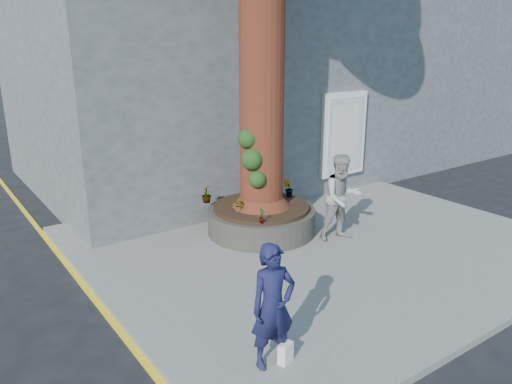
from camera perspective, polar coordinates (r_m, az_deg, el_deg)
ground at (r=8.99m, az=4.00°, el=-10.20°), size 120.00×120.00×0.00m
pavement at (r=10.54m, az=6.92°, el=-5.65°), size 9.00×8.00×0.12m
yellow_line at (r=8.50m, az=-17.18°, el=-12.70°), size 0.10×30.00×0.01m
stone_shop at (r=15.39m, az=-5.76°, el=13.47°), size 10.30×8.30×6.30m
neighbour_shop at (r=20.56m, az=14.55°, el=13.49°), size 6.00×8.00×6.00m
planter at (r=10.72m, az=0.61°, el=-3.10°), size 2.30×2.30×0.60m
man at (r=6.34m, az=1.95°, el=-12.95°), size 0.66×0.49×1.65m
woman at (r=10.31m, az=9.79°, el=-0.64°), size 1.01×0.87×1.80m
shopping_bag at (r=6.73m, az=3.39°, el=-17.89°), size 0.23×0.18×0.28m
plant_a at (r=9.57m, az=0.62°, el=-2.62°), size 0.21×0.20×0.33m
plant_b at (r=11.17m, az=3.71°, el=0.42°), size 0.30×0.30×0.39m
plant_c at (r=10.81m, az=-5.69°, el=-0.25°), size 0.30×0.30×0.38m
plant_d at (r=10.22m, az=-1.91°, el=-1.50°), size 0.26×0.28×0.28m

